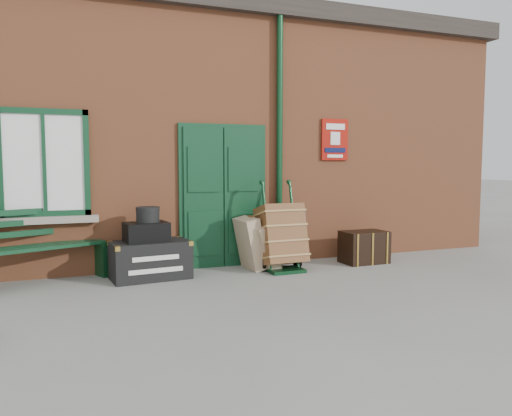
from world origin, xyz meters
name	(u,v)px	position (x,y,z in m)	size (l,w,h in m)	color
ground	(276,285)	(0.00, 0.00, 0.00)	(80.00, 80.00, 0.00)	gray
station_building	(207,137)	(0.00, 3.49, 2.16)	(10.30, 4.30, 4.36)	#AE5E38
bench	(37,245)	(-3.02, 1.26, 0.53)	(1.78, 1.13, 1.06)	#0E361E
houdini_trunk	(150,260)	(-1.53, 0.98, 0.27)	(1.08, 0.59, 0.54)	black
strongbox	(146,232)	(-1.58, 0.98, 0.68)	(0.59, 0.43, 0.27)	black
hatbox	(148,214)	(-1.55, 1.01, 0.92)	(0.32, 0.32, 0.22)	black
suitcase_back	(250,243)	(0.02, 1.08, 0.41)	(0.23, 0.57, 0.79)	tan
suitcase_front	(263,247)	(0.20, 0.98, 0.35)	(0.20, 0.51, 0.68)	tan
porter_trolley	(281,236)	(0.44, 0.87, 0.52)	(0.67, 0.72, 1.36)	#0C3319
dark_trunk	(364,247)	(1.96, 0.90, 0.26)	(0.73, 0.48, 0.53)	black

